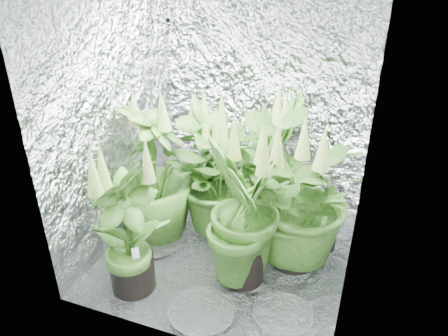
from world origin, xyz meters
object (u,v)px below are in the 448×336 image
object	(u,v)px
plant_a	(222,178)
plant_g	(243,214)
plant_f	(127,228)
plant_d	(153,175)
plant_c	(274,156)
plant_e	(298,199)
circulation_fan	(323,228)
plant_b	(207,162)

from	to	relation	value
plant_a	plant_g	distance (m)	0.55
plant_f	plant_d	bearing A→B (deg)	102.01
plant_a	plant_c	size ratio (longest dim) A/B	0.91
plant_e	circulation_fan	distance (m)	0.43
plant_b	circulation_fan	bearing A→B (deg)	-6.78
plant_e	circulation_fan	world-z (taller)	plant_e
plant_e	circulation_fan	bearing A→B (deg)	55.01
plant_b	plant_d	xyz separation A→B (m)	(-0.24, -0.40, 0.05)
plant_c	plant_e	bearing A→B (deg)	-62.72
plant_b	plant_f	size ratio (longest dim) A/B	1.01
plant_b	circulation_fan	distance (m)	0.97
plant_d	plant_f	distance (m)	0.55
plant_a	plant_d	bearing A→B (deg)	-150.86
plant_b	plant_g	size ratio (longest dim) A/B	0.93
plant_g	plant_b	bearing A→B (deg)	128.36
plant_b	plant_d	world-z (taller)	plant_d
plant_b	plant_d	size ratio (longest dim) A/B	0.91
plant_e	plant_a	bearing A→B (deg)	163.68
plant_g	circulation_fan	size ratio (longest dim) A/B	2.97
plant_a	plant_e	bearing A→B (deg)	-16.32
plant_f	plant_c	bearing A→B (deg)	63.98
plant_c	circulation_fan	distance (m)	0.67
plant_c	plant_e	distance (m)	0.66
plant_a	plant_c	distance (m)	0.50
plant_a	circulation_fan	distance (m)	0.79
plant_b	circulation_fan	world-z (taller)	plant_b
plant_a	plant_b	distance (m)	0.25
circulation_fan	plant_g	bearing A→B (deg)	-109.18
plant_a	plant_f	distance (m)	0.82
plant_b	plant_e	bearing A→B (deg)	-23.79
plant_c	plant_d	size ratio (longest dim) A/B	0.94
circulation_fan	plant_c	bearing A→B (deg)	162.91
plant_a	circulation_fan	xyz separation A→B (m)	(0.73, 0.06, -0.29)
plant_c	plant_e	world-z (taller)	plant_e
plant_b	plant_d	distance (m)	0.47
plant_a	circulation_fan	size ratio (longest dim) A/B	2.59
plant_f	plant_g	distance (m)	0.69
plant_a	plant_g	bearing A→B (deg)	-55.97
plant_d	plant_e	world-z (taller)	plant_d
plant_d	circulation_fan	xyz separation A→B (m)	(1.15, 0.29, -0.35)
plant_a	plant_f	size ratio (longest dim) A/B	0.95
plant_c	plant_d	bearing A→B (deg)	-136.62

